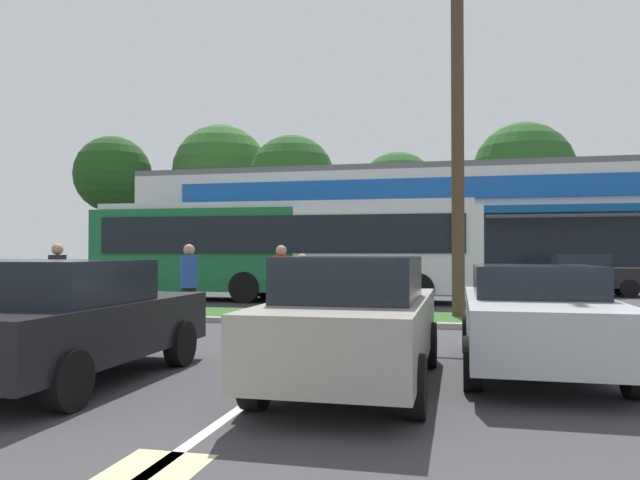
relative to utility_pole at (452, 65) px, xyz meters
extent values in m
cube|color=#2D5B23|center=(-2.84, -0.28, -6.03)|extent=(56.00, 2.20, 0.12)
cube|color=#99968C|center=(-2.84, -1.50, -6.03)|extent=(56.00, 0.24, 0.12)
cube|color=silver|center=(-5.02, -7.27, -6.09)|extent=(0.12, 4.80, 0.01)
cube|color=silver|center=(-2.09, -9.23, -6.09)|extent=(0.12, 4.80, 0.01)
cube|color=silver|center=(-2.78, 21.78, -3.18)|extent=(29.30, 11.93, 5.83)
cube|color=black|center=(-2.78, 15.78, -4.35)|extent=(24.61, 0.08, 3.03)
cube|color=#0F4C8C|center=(-2.78, 15.12, -2.48)|extent=(27.54, 1.40, 0.35)
cube|color=#1959AD|center=(-2.78, 15.74, -1.32)|extent=(23.44, 0.16, 1.05)
cube|color=slate|center=(-2.78, 21.78, -0.12)|extent=(29.30, 11.93, 0.30)
cylinder|color=#473323|center=(-26.52, 28.29, -3.35)|extent=(0.44, 0.44, 5.49)
sphere|color=#1E4719|center=(-26.52, 28.29, 1.65)|extent=(6.01, 6.01, 6.01)
cylinder|color=#473323|center=(-19.12, 32.45, -3.49)|extent=(0.44, 0.44, 5.20)
sphere|color=#2D6026|center=(-19.12, 32.45, 2.09)|extent=(7.94, 7.94, 7.94)
cylinder|color=#473323|center=(-11.78, 27.98, -3.79)|extent=(0.44, 0.44, 4.62)
sphere|color=#23511E|center=(-11.78, 27.98, 0.89)|extent=(6.32, 6.32, 6.32)
cylinder|color=#473323|center=(-4.22, 29.62, -4.28)|extent=(0.44, 0.44, 3.63)
sphere|color=#23511E|center=(-4.22, 29.62, -0.21)|extent=(6.01, 6.01, 6.01)
cylinder|color=#473323|center=(4.69, 31.07, -3.81)|extent=(0.44, 0.44, 4.56)
sphere|color=#23511E|center=(4.69, 31.07, 1.19)|extent=(7.28, 7.28, 7.28)
cylinder|color=#4C3826|center=(0.13, -0.01, -0.36)|extent=(0.30, 0.30, 11.47)
cube|color=#196638|center=(-8.48, 4.74, -4.39)|extent=(7.13, 2.74, 2.70)
cube|color=silver|center=(-2.06, 4.91, -4.39)|extent=(5.84, 2.71, 2.70)
cube|color=silver|center=(-5.59, 4.82, -2.94)|extent=(12.38, 2.63, 0.20)
cube|color=black|center=(-5.56, 3.51, -3.91)|extent=(11.81, 0.38, 1.19)
cube|color=black|center=(0.85, 4.99, -4.07)|extent=(0.12, 2.17, 1.51)
cylinder|color=black|center=(-1.13, 6.11, -5.59)|extent=(1.01, 0.33, 1.00)
cylinder|color=black|center=(-1.07, 3.77, -5.59)|extent=(1.01, 0.33, 1.00)
cylinder|color=black|center=(-6.59, 5.97, -5.59)|extent=(1.01, 0.33, 1.00)
cylinder|color=black|center=(-6.52, 3.62, -5.59)|extent=(1.01, 0.33, 1.00)
cylinder|color=black|center=(-10.12, 5.87, -5.59)|extent=(1.01, 0.33, 1.00)
cylinder|color=black|center=(-10.05, 3.52, -5.59)|extent=(1.01, 0.33, 1.00)
cube|color=#333338|center=(-10.46, -2.31, -5.87)|extent=(0.08, 0.36, 0.45)
cube|color=black|center=(4.77, 9.62, -5.41)|extent=(4.11, 1.74, 0.72)
cube|color=black|center=(4.56, 9.62, -4.81)|extent=(1.85, 1.53, 0.49)
cylinder|color=black|center=(6.04, 10.45, -5.77)|extent=(0.64, 0.22, 0.64)
cylinder|color=black|center=(6.04, 8.79, -5.77)|extent=(0.64, 0.22, 0.64)
cylinder|color=black|center=(3.49, 10.45, -5.77)|extent=(0.64, 0.22, 0.64)
cylinder|color=black|center=(3.49, 8.79, -5.77)|extent=(0.64, 0.22, 0.64)
cube|color=#B7B7BC|center=(1.18, -5.93, -5.42)|extent=(1.84, 4.51, 0.70)
cube|color=black|center=(1.18, -5.71, -4.86)|extent=(1.62, 2.03, 0.43)
cylinder|color=black|center=(2.06, -7.33, -5.77)|extent=(0.22, 0.64, 0.64)
cylinder|color=black|center=(0.31, -7.33, -5.77)|extent=(0.22, 0.64, 0.64)
cylinder|color=black|center=(2.06, -4.54, -5.77)|extent=(0.22, 0.64, 0.64)
cylinder|color=black|center=(0.31, -4.54, -5.77)|extent=(0.22, 0.64, 0.64)
cube|color=#9E998C|center=(-1.09, -7.36, -5.40)|extent=(1.72, 4.40, 0.74)
cube|color=black|center=(-1.09, -7.58, -4.77)|extent=(1.52, 1.98, 0.51)
cylinder|color=black|center=(-1.91, -5.99, -5.77)|extent=(0.22, 0.64, 0.64)
cylinder|color=black|center=(-0.28, -5.99, -5.77)|extent=(0.22, 0.64, 0.64)
cylinder|color=black|center=(-1.91, -8.72, -5.77)|extent=(0.22, 0.64, 0.64)
cylinder|color=black|center=(-0.28, -8.72, -5.77)|extent=(0.22, 0.64, 0.64)
cube|color=black|center=(-4.62, -7.96, -5.43)|extent=(1.83, 4.15, 0.69)
cube|color=black|center=(-4.62, -8.17, -4.82)|extent=(1.61, 1.87, 0.52)
cylinder|color=black|center=(-5.49, -6.67, -5.77)|extent=(0.22, 0.64, 0.64)
cylinder|color=black|center=(-3.76, -6.67, -5.77)|extent=(0.22, 0.64, 0.64)
cylinder|color=black|center=(-3.76, -9.25, -5.77)|extent=(0.22, 0.64, 0.64)
cube|color=slate|center=(-0.84, 9.77, -5.42)|extent=(4.15, 1.73, 0.71)
cube|color=black|center=(-1.05, 9.77, -4.80)|extent=(1.87, 1.52, 0.51)
cylinder|color=black|center=(0.45, 10.60, -5.77)|extent=(0.64, 0.22, 0.64)
cylinder|color=black|center=(0.45, 8.95, -5.77)|extent=(0.64, 0.22, 0.64)
cylinder|color=black|center=(-2.12, 10.60, -5.77)|extent=(0.64, 0.22, 0.64)
cylinder|color=black|center=(-2.12, 8.95, -5.77)|extent=(0.64, 0.22, 0.64)
cylinder|color=#726651|center=(-3.69, -1.85, -5.66)|extent=(0.31, 0.31, 0.86)
cylinder|color=red|center=(-3.69, -1.85, -4.89)|extent=(0.36, 0.36, 0.68)
sphere|color=tan|center=(-3.69, -1.85, -4.43)|extent=(0.24, 0.24, 0.24)
cylinder|color=black|center=(-5.49, -2.70, -5.66)|extent=(0.31, 0.31, 0.87)
cylinder|color=#264C99|center=(-5.49, -2.70, -4.88)|extent=(0.36, 0.36, 0.69)
sphere|color=tan|center=(-5.49, -2.70, -4.41)|extent=(0.24, 0.24, 0.24)
cylinder|color=#726651|center=(-2.92, -2.95, -5.71)|extent=(0.27, 0.27, 0.77)
cylinder|color=#99338C|center=(-2.92, -2.95, -5.01)|extent=(0.32, 0.32, 0.61)
sphere|color=tan|center=(-2.92, -2.95, -4.60)|extent=(0.21, 0.21, 0.21)
cylinder|color=#1E2338|center=(-8.15, -3.44, -5.65)|extent=(0.31, 0.31, 0.88)
cylinder|color=black|center=(-8.15, -3.44, -4.87)|extent=(0.37, 0.37, 0.69)
sphere|color=tan|center=(-8.15, -3.44, -4.40)|extent=(0.24, 0.24, 0.24)
camera|label=1|loc=(0.16, -14.76, -4.45)|focal=34.19mm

